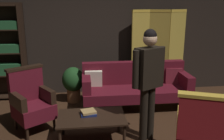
% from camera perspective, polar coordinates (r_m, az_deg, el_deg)
% --- Properties ---
extents(back_wall, '(7.20, 0.10, 2.80)m').
position_cam_1_polar(back_wall, '(5.75, -1.97, 8.64)').
color(back_wall, black).
rests_on(back_wall, ground_plane).
extents(folding_screen, '(1.31, 0.25, 1.90)m').
position_cam_1_polar(folding_screen, '(5.87, 10.48, 4.42)').
color(folding_screen, '#B29338').
rests_on(folding_screen, ground_plane).
extents(bookshelf, '(0.90, 0.32, 2.05)m').
position_cam_1_polar(bookshelf, '(5.78, -23.51, 3.86)').
color(bookshelf, black).
rests_on(bookshelf, ground_plane).
extents(velvet_couch, '(2.12, 0.78, 0.88)m').
position_cam_1_polar(velvet_couch, '(5.07, 5.31, -3.33)').
color(velvet_couch, black).
rests_on(velvet_couch, ground_plane).
extents(coffee_table, '(1.00, 0.64, 0.42)m').
position_cam_1_polar(coffee_table, '(3.81, -4.67, -11.07)').
color(coffee_table, black).
rests_on(coffee_table, ground_plane).
extents(armchair_gilt_accent, '(0.75, 0.75, 1.04)m').
position_cam_1_polar(armchair_gilt_accent, '(3.43, 19.33, -12.93)').
color(armchair_gilt_accent, gold).
rests_on(armchair_gilt_accent, ground_plane).
extents(armchair_wing_left, '(0.80, 0.80, 1.04)m').
position_cam_1_polar(armchair_wing_left, '(4.34, -17.86, -6.76)').
color(armchair_wing_left, black).
rests_on(armchair_wing_left, ground_plane).
extents(standing_figure, '(0.53, 0.37, 1.70)m').
position_cam_1_polar(standing_figure, '(3.66, 8.31, -1.34)').
color(standing_figure, black).
rests_on(standing_figure, ground_plane).
extents(potted_plant, '(0.46, 0.46, 0.75)m').
position_cam_1_polar(potted_plant, '(5.34, -8.80, -2.74)').
color(potted_plant, brown).
rests_on(potted_plant, ground_plane).
extents(book_navy_cloth, '(0.24, 0.21, 0.03)m').
position_cam_1_polar(book_navy_cloth, '(3.84, -5.36, -9.84)').
color(book_navy_cloth, navy).
rests_on(book_navy_cloth, coffee_table).
extents(book_tan_leather, '(0.25, 0.23, 0.03)m').
position_cam_1_polar(book_tan_leather, '(3.82, -5.38, -9.39)').
color(book_tan_leather, '#9E7A47').
rests_on(book_tan_leather, book_navy_cloth).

